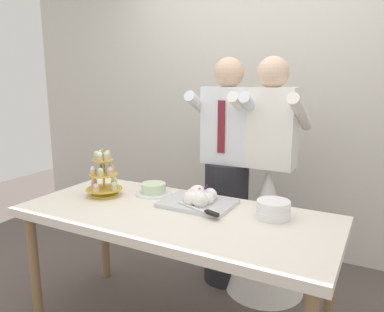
{
  "coord_description": "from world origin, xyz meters",
  "views": [
    {
      "loc": [
        1.02,
        -1.71,
        1.52
      ],
      "look_at": [
        0.03,
        0.15,
        1.07
      ],
      "focal_mm": 34.79,
      "sensor_mm": 36.0,
      "label": 1
    }
  ],
  "objects_px": {
    "round_cake": "(153,189)",
    "person_groom": "(227,185)",
    "person_bride": "(267,213)",
    "cupcake_stand": "(104,176)",
    "dessert_table": "(175,224)",
    "main_cake_tray": "(198,199)",
    "plate_stack": "(273,209)"
  },
  "relations": [
    {
      "from": "round_cake",
      "to": "person_bride",
      "type": "height_order",
      "value": "person_bride"
    },
    {
      "from": "dessert_table",
      "to": "person_groom",
      "type": "xyz_separation_m",
      "value": [
        0.01,
        0.72,
        0.05
      ]
    },
    {
      "from": "person_bride",
      "to": "dessert_table",
      "type": "bearing_deg",
      "value": -113.8
    },
    {
      "from": "main_cake_tray",
      "to": "cupcake_stand",
      "type": "bearing_deg",
      "value": -169.93
    },
    {
      "from": "round_cake",
      "to": "person_groom",
      "type": "xyz_separation_m",
      "value": [
        0.31,
        0.49,
        -0.06
      ]
    },
    {
      "from": "dessert_table",
      "to": "person_groom",
      "type": "height_order",
      "value": "person_groom"
    },
    {
      "from": "cupcake_stand",
      "to": "person_bride",
      "type": "distance_m",
      "value": 1.16
    },
    {
      "from": "main_cake_tray",
      "to": "round_cake",
      "type": "xyz_separation_m",
      "value": [
        -0.36,
        0.07,
        -0.01
      ]
    },
    {
      "from": "dessert_table",
      "to": "cupcake_stand",
      "type": "distance_m",
      "value": 0.6
    },
    {
      "from": "round_cake",
      "to": "person_groom",
      "type": "relative_size",
      "value": 0.14
    },
    {
      "from": "cupcake_stand",
      "to": "person_groom",
      "type": "distance_m",
      "value": 0.89
    },
    {
      "from": "main_cake_tray",
      "to": "plate_stack",
      "type": "height_order",
      "value": "main_cake_tray"
    },
    {
      "from": "main_cake_tray",
      "to": "round_cake",
      "type": "bearing_deg",
      "value": 169.49
    },
    {
      "from": "dessert_table",
      "to": "plate_stack",
      "type": "height_order",
      "value": "plate_stack"
    },
    {
      "from": "person_bride",
      "to": "cupcake_stand",
      "type": "bearing_deg",
      "value": -142.27
    },
    {
      "from": "dessert_table",
      "to": "person_bride",
      "type": "distance_m",
      "value": 0.8
    },
    {
      "from": "round_cake",
      "to": "cupcake_stand",
      "type": "bearing_deg",
      "value": -145.55
    },
    {
      "from": "cupcake_stand",
      "to": "person_groom",
      "type": "xyz_separation_m",
      "value": [
        0.57,
        0.67,
        -0.16
      ]
    },
    {
      "from": "cupcake_stand",
      "to": "round_cake",
      "type": "bearing_deg",
      "value": 34.45
    },
    {
      "from": "person_groom",
      "to": "main_cake_tray",
      "type": "bearing_deg",
      "value": -84.63
    },
    {
      "from": "cupcake_stand",
      "to": "plate_stack",
      "type": "bearing_deg",
      "value": 6.51
    },
    {
      "from": "dessert_table",
      "to": "round_cake",
      "type": "relative_size",
      "value": 7.5
    },
    {
      "from": "cupcake_stand",
      "to": "round_cake",
      "type": "height_order",
      "value": "cupcake_stand"
    },
    {
      "from": "person_groom",
      "to": "person_bride",
      "type": "distance_m",
      "value": 0.35
    },
    {
      "from": "dessert_table",
      "to": "person_groom",
      "type": "bearing_deg",
      "value": 88.93
    },
    {
      "from": "plate_stack",
      "to": "person_groom",
      "type": "xyz_separation_m",
      "value": [
        -0.5,
        0.55,
        -0.08
      ]
    },
    {
      "from": "person_groom",
      "to": "plate_stack",
      "type": "bearing_deg",
      "value": -47.56
    },
    {
      "from": "main_cake_tray",
      "to": "person_groom",
      "type": "xyz_separation_m",
      "value": [
        -0.05,
        0.56,
        -0.07
      ]
    },
    {
      "from": "cupcake_stand",
      "to": "person_bride",
      "type": "bearing_deg",
      "value": 37.73
    },
    {
      "from": "dessert_table",
      "to": "person_bride",
      "type": "height_order",
      "value": "person_bride"
    },
    {
      "from": "dessert_table",
      "to": "main_cake_tray",
      "type": "xyz_separation_m",
      "value": [
        0.07,
        0.16,
        0.11
      ]
    },
    {
      "from": "cupcake_stand",
      "to": "main_cake_tray",
      "type": "height_order",
      "value": "cupcake_stand"
    }
  ]
}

